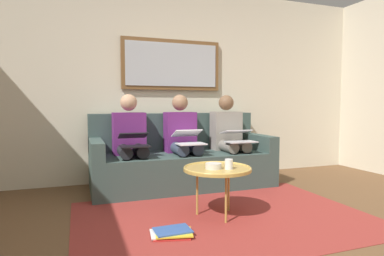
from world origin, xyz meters
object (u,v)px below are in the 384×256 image
object	(u,v)px
coffee_table	(217,169)
magazine_stack	(172,233)
person_middle	(183,138)
laptop_silver	(238,136)
bowl	(213,166)
framed_mirror	(172,65)
laptop_black	(134,140)
person_right	(130,139)
couch	(181,160)
cup	(229,164)
laptop_white	(189,138)
person_left	(229,136)

from	to	relation	value
coffee_table	magazine_stack	distance (m)	0.72
person_middle	laptop_silver	bearing A→B (deg)	159.02
coffee_table	bowl	size ratio (longest dim) A/B	4.28
framed_mirror	laptop_black	bearing A→B (deg)	47.55
person_right	person_middle	bearing A→B (deg)	180.00
couch	bowl	world-z (taller)	couch
cup	laptop_black	xyz separation A→B (m)	(0.67, -1.00, 0.13)
coffee_table	laptop_black	distance (m)	1.10
framed_mirror	coffee_table	bearing A→B (deg)	88.46
person_middle	magazine_stack	world-z (taller)	person_middle
coffee_table	person_right	bearing A→B (deg)	-62.55
laptop_silver	magazine_stack	xyz separation A→B (m)	(1.20, 1.20, -0.60)
laptop_black	magazine_stack	size ratio (longest dim) A/B	0.99
laptop_white	laptop_black	size ratio (longest dim) A/B	1.10
bowl	person_right	size ratio (longest dim) A/B	0.13
couch	bowl	xyz separation A→B (m)	(0.10, 1.25, 0.16)
laptop_silver	laptop_white	distance (m)	0.64
person_middle	laptop_black	bearing A→B (deg)	20.76
cup	person_left	bearing A→B (deg)	-116.31
couch	coffee_table	bearing A→B (deg)	87.97
person_left	person_right	xyz separation A→B (m)	(1.28, 0.00, 0.00)
person_left	laptop_silver	world-z (taller)	person_left
cup	person_right	world-z (taller)	person_right
magazine_stack	cup	bearing A→B (deg)	-161.15
cup	person_right	distance (m)	1.41
framed_mirror	magazine_stack	distance (m)	2.50
laptop_silver	magazine_stack	size ratio (longest dim) A/B	1.04
framed_mirror	person_left	distance (m)	1.23
person_left	laptop_black	distance (m)	1.30
couch	person_left	world-z (taller)	person_left
couch	laptop_white	distance (m)	0.44
person_left	laptop_silver	bearing A→B (deg)	90.00
magazine_stack	person_middle	bearing A→B (deg)	-111.11
laptop_white	laptop_black	world-z (taller)	laptop_white
couch	laptop_white	world-z (taller)	couch
bowl	person_left	xyz separation A→B (m)	(-0.74, -1.18, 0.14)
bowl	person_right	world-z (taller)	person_right
couch	laptop_black	size ratio (longest dim) A/B	6.44
cup	person_middle	size ratio (longest dim) A/B	0.08
person_middle	framed_mirror	bearing A→B (deg)	-90.00
coffee_table	person_left	distance (m)	1.35
coffee_table	laptop_silver	world-z (taller)	laptop_silver
person_right	magazine_stack	bearing A→B (deg)	93.31
person_left	couch	bearing A→B (deg)	-6.13
person_middle	magazine_stack	distance (m)	1.65
laptop_black	laptop_white	bearing A→B (deg)	-179.04
person_middle	person_left	bearing A→B (deg)	180.00
couch	person_right	bearing A→B (deg)	6.13
cup	laptop_white	distance (m)	1.02
framed_mirror	person_right	xyz separation A→B (m)	(0.64, 0.46, -0.94)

